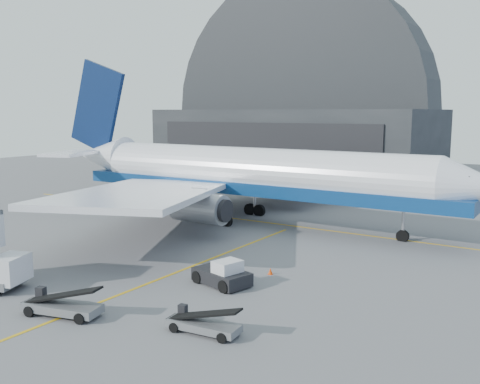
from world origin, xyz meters
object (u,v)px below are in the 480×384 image
Objects in this scene: airliner at (238,173)px; pushback_tug at (223,275)px; belt_loader_a at (61,306)px; belt_loader_b at (203,324)px.

airliner reaches higher than pushback_tug.
airliner is at bearing 134.65° from pushback_tug.
airliner reaches higher than belt_loader_a.
belt_loader_b is (3.64, -7.11, -0.19)m from pushback_tug.
airliner reaches higher than belt_loader_b.
pushback_tug is 0.87× the size of belt_loader_a.
pushback_tug is at bearing 49.52° from belt_loader_a.
belt_loader_a is at bearing -77.40° from airliner.
pushback_tug reaches higher than belt_loader_b.
belt_loader_a is (6.38, -28.52, -4.54)m from airliner.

